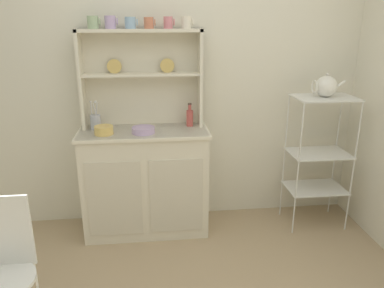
{
  "coord_description": "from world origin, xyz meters",
  "views": [
    {
      "loc": [
        -0.14,
        -1.45,
        1.68
      ],
      "look_at": [
        0.15,
        1.12,
        0.82
      ],
      "focal_mm": 35.23,
      "sensor_mm": 36.0,
      "label": 1
    }
  ],
  "objects_px": {
    "wire_chair": "(0,263)",
    "cup_sage_0": "(93,22)",
    "hutch_cabinet": "(146,180)",
    "bowl_mixing_large": "(104,130)",
    "jam_bottle": "(190,117)",
    "bakers_rack": "(319,147)",
    "porcelain_teapot": "(326,86)",
    "utensil_jar": "(95,122)",
    "hutch_shelf_unit": "(141,71)"
  },
  "relations": [
    {
      "from": "hutch_shelf_unit",
      "to": "cup_sage_0",
      "type": "relative_size",
      "value": 9.95
    },
    {
      "from": "hutch_shelf_unit",
      "to": "porcelain_teapot",
      "type": "relative_size",
      "value": 3.66
    },
    {
      "from": "hutch_cabinet",
      "to": "bowl_mixing_large",
      "type": "bearing_deg",
      "value": -165.9
    },
    {
      "from": "wire_chair",
      "to": "jam_bottle",
      "type": "bearing_deg",
      "value": 78.75
    },
    {
      "from": "bakers_rack",
      "to": "hutch_shelf_unit",
      "type": "bearing_deg",
      "value": 171.33
    },
    {
      "from": "utensil_jar",
      "to": "bowl_mixing_large",
      "type": "bearing_deg",
      "value": -62.75
    },
    {
      "from": "cup_sage_0",
      "to": "utensil_jar",
      "type": "relative_size",
      "value": 0.42
    },
    {
      "from": "cup_sage_0",
      "to": "hutch_shelf_unit",
      "type": "bearing_deg",
      "value": 7.13
    },
    {
      "from": "bowl_mixing_large",
      "to": "porcelain_teapot",
      "type": "relative_size",
      "value": 0.55
    },
    {
      "from": "utensil_jar",
      "to": "porcelain_teapot",
      "type": "distance_m",
      "value": 1.81
    },
    {
      "from": "hutch_shelf_unit",
      "to": "bowl_mixing_large",
      "type": "relative_size",
      "value": 6.67
    },
    {
      "from": "hutch_shelf_unit",
      "to": "cup_sage_0",
      "type": "distance_m",
      "value": 0.49
    },
    {
      "from": "wire_chair",
      "to": "hutch_cabinet",
      "type": "bearing_deg",
      "value": 88.09
    },
    {
      "from": "jam_bottle",
      "to": "utensil_jar",
      "type": "bearing_deg",
      "value": -179.35
    },
    {
      "from": "utensil_jar",
      "to": "porcelain_teapot",
      "type": "height_order",
      "value": "porcelain_teapot"
    },
    {
      "from": "hutch_cabinet",
      "to": "hutch_shelf_unit",
      "type": "height_order",
      "value": "hutch_shelf_unit"
    },
    {
      "from": "bakers_rack",
      "to": "utensil_jar",
      "type": "distance_m",
      "value": 1.81
    },
    {
      "from": "wire_chair",
      "to": "jam_bottle",
      "type": "relative_size",
      "value": 4.57
    },
    {
      "from": "hutch_shelf_unit",
      "to": "cup_sage_0",
      "type": "bearing_deg",
      "value": -172.87
    },
    {
      "from": "wire_chair",
      "to": "porcelain_teapot",
      "type": "height_order",
      "value": "porcelain_teapot"
    },
    {
      "from": "bowl_mixing_large",
      "to": "jam_bottle",
      "type": "height_order",
      "value": "jam_bottle"
    },
    {
      "from": "cup_sage_0",
      "to": "wire_chair",
      "type": "bearing_deg",
      "value": -107.35
    },
    {
      "from": "hutch_shelf_unit",
      "to": "bakers_rack",
      "type": "height_order",
      "value": "hutch_shelf_unit"
    },
    {
      "from": "cup_sage_0",
      "to": "bowl_mixing_large",
      "type": "relative_size",
      "value": 0.67
    },
    {
      "from": "bowl_mixing_large",
      "to": "jam_bottle",
      "type": "bearing_deg",
      "value": 13.57
    },
    {
      "from": "utensil_jar",
      "to": "wire_chair",
      "type": "bearing_deg",
      "value": -106.38
    },
    {
      "from": "jam_bottle",
      "to": "utensil_jar",
      "type": "relative_size",
      "value": 0.83
    },
    {
      "from": "hutch_cabinet",
      "to": "porcelain_teapot",
      "type": "height_order",
      "value": "porcelain_teapot"
    },
    {
      "from": "porcelain_teapot",
      "to": "bakers_rack",
      "type": "bearing_deg",
      "value": -0.0
    },
    {
      "from": "jam_bottle",
      "to": "porcelain_teapot",
      "type": "bearing_deg",
      "value": -7.53
    },
    {
      "from": "jam_bottle",
      "to": "utensil_jar",
      "type": "distance_m",
      "value": 0.74
    },
    {
      "from": "utensil_jar",
      "to": "porcelain_teapot",
      "type": "xyz_separation_m",
      "value": [
        1.79,
        -0.13,
        0.26
      ]
    },
    {
      "from": "wire_chair",
      "to": "cup_sage_0",
      "type": "distance_m",
      "value": 1.73
    },
    {
      "from": "hutch_cabinet",
      "to": "bakers_rack",
      "type": "bearing_deg",
      "value": -2.1
    },
    {
      "from": "porcelain_teapot",
      "to": "jam_bottle",
      "type": "bearing_deg",
      "value": 172.47
    },
    {
      "from": "bakers_rack",
      "to": "wire_chair",
      "type": "bearing_deg",
      "value": -153.51
    },
    {
      "from": "hutch_cabinet",
      "to": "porcelain_teapot",
      "type": "relative_size",
      "value": 3.93
    },
    {
      "from": "cup_sage_0",
      "to": "hutch_cabinet",
      "type": "bearing_deg",
      "value": -20.13
    },
    {
      "from": "hutch_shelf_unit",
      "to": "jam_bottle",
      "type": "relative_size",
      "value": 5.02
    },
    {
      "from": "bakers_rack",
      "to": "jam_bottle",
      "type": "bearing_deg",
      "value": 172.48
    },
    {
      "from": "wire_chair",
      "to": "bakers_rack",
      "type": "bearing_deg",
      "value": 57.4
    },
    {
      "from": "hutch_cabinet",
      "to": "porcelain_teapot",
      "type": "bearing_deg",
      "value": -2.11
    },
    {
      "from": "bowl_mixing_large",
      "to": "jam_bottle",
      "type": "xyz_separation_m",
      "value": [
        0.66,
        0.16,
        0.04
      ]
    },
    {
      "from": "bowl_mixing_large",
      "to": "utensil_jar",
      "type": "xyz_separation_m",
      "value": [
        -0.08,
        0.15,
        0.03
      ]
    },
    {
      "from": "hutch_shelf_unit",
      "to": "porcelain_teapot",
      "type": "xyz_separation_m",
      "value": [
        1.42,
        -0.22,
        -0.11
      ]
    },
    {
      "from": "hutch_shelf_unit",
      "to": "bakers_rack",
      "type": "bearing_deg",
      "value": -8.67
    },
    {
      "from": "wire_chair",
      "to": "utensil_jar",
      "type": "xyz_separation_m",
      "value": [
        0.35,
        1.2,
        0.41
      ]
    },
    {
      "from": "hutch_cabinet",
      "to": "jam_bottle",
      "type": "bearing_deg",
      "value": 13.14
    },
    {
      "from": "hutch_shelf_unit",
      "to": "utensil_jar",
      "type": "relative_size",
      "value": 4.18
    },
    {
      "from": "cup_sage_0",
      "to": "bowl_mixing_large",
      "type": "bearing_deg",
      "value": -77.92
    }
  ]
}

